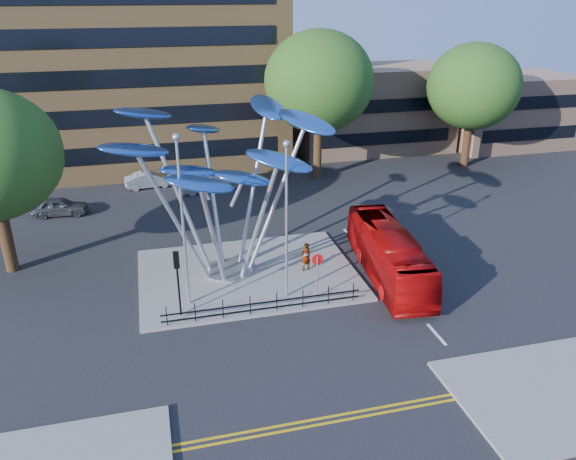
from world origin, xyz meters
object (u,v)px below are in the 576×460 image
object	(u,v)px
street_lamp_right	(286,207)
pedestrian	(306,257)
street_lamp_left	(182,208)
red_bus	(388,254)
leaf_sculpture	(222,156)
parked_car_mid	(149,180)
tree_right	(319,82)
traffic_light_island	(177,270)
parked_car_left	(60,206)
parked_car_right	(207,180)
tree_far	(474,87)
no_entry_sign_island	(317,268)

from	to	relation	value
street_lamp_right	pedestrian	size ratio (longest dim) A/B	4.92
street_lamp_left	red_bus	distance (m)	11.80
leaf_sculpture	parked_car_mid	bearing A→B (deg)	103.26
leaf_sculpture	red_bus	bearing A→B (deg)	-17.07
street_lamp_right	red_bus	xyz separation A→B (m)	(6.10, 1.02, -3.72)
tree_right	traffic_light_island	world-z (taller)	tree_right
traffic_light_island	parked_car_left	size ratio (longest dim) A/B	0.89
parked_car_right	parked_car_mid	bearing A→B (deg)	58.68
red_bus	street_lamp_right	bearing A→B (deg)	-164.02
tree_far	parked_car_left	world-z (taller)	tree_far
tree_right	parked_car_left	distance (m)	21.88
leaf_sculpture	pedestrian	world-z (taller)	leaf_sculpture
parked_car_mid	parked_car_right	distance (m)	4.84
leaf_sculpture	street_lamp_left	world-z (taller)	leaf_sculpture
street_lamp_right	street_lamp_left	bearing A→B (deg)	174.29
red_bus	parked_car_mid	xyz separation A→B (m)	(-12.51, 18.98, -0.73)
parked_car_left	parked_car_mid	distance (m)	7.88
street_lamp_left	parked_car_right	xyz separation A→B (m)	(3.09, 17.72, -4.58)
tree_far	traffic_light_island	bearing A→B (deg)	-144.16
tree_far	no_entry_sign_island	size ratio (longest dim) A/B	4.41
no_entry_sign_island	parked_car_mid	size ratio (longest dim) A/B	0.63
no_entry_sign_island	parked_car_left	xyz separation A→B (m)	(-14.26, 15.81, -1.16)
street_lamp_left	pedestrian	world-z (taller)	street_lamp_left
street_lamp_left	no_entry_sign_island	distance (m)	7.47
tree_far	street_lamp_right	distance (m)	28.76
pedestrian	tree_far	bearing A→B (deg)	-152.97
parked_car_right	tree_far	bearing A→B (deg)	-97.83
tree_far	traffic_light_island	xyz separation A→B (m)	(-27.00, -19.50, -4.49)
street_lamp_left	pedestrian	distance (m)	8.31
tree_far	pedestrian	bearing A→B (deg)	-140.18
no_entry_sign_island	parked_car_right	xyz separation A→B (m)	(-3.41, 18.70, -1.04)
leaf_sculpture	parked_car_right	xyz separation A→B (m)	(0.65, 14.54, -6.09)
tree_right	street_lamp_left	bearing A→B (deg)	-124.05
no_entry_sign_island	pedestrian	bearing A→B (deg)	85.01
street_lamp_left	traffic_light_island	size ratio (longest dim) A/B	2.57
red_bus	no_entry_sign_island	bearing A→B (deg)	-155.41
tree_far	pedestrian	distance (m)	26.41
leaf_sculpture	parked_car_mid	xyz separation A→B (m)	(-3.85, 16.32, -6.23)
leaf_sculpture	parked_car_right	bearing A→B (deg)	87.42
street_lamp_right	red_bus	world-z (taller)	street_lamp_right
street_lamp_right	parked_car_left	distance (m)	20.44
traffic_light_island	parked_car_right	world-z (taller)	traffic_light_island
pedestrian	street_lamp_right	bearing A→B (deg)	42.48
tree_right	street_lamp_right	distance (m)	20.64
tree_right	tree_far	distance (m)	14.03
parked_car_left	red_bus	bearing A→B (deg)	-122.83
pedestrian	street_lamp_left	bearing A→B (deg)	4.04
leaf_sculpture	street_lamp_right	distance (m)	4.83
street_lamp_left	parked_car_mid	size ratio (longest dim) A/B	2.25
tree_far	street_lamp_right	xyz separation A→B (m)	(-21.50, -19.00, -2.01)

